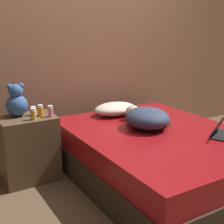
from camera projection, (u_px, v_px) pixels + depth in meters
ground_plane at (157, 178)px, 2.97m from camera, size 12.00×12.00×0.00m
wall_back at (95, 36)px, 3.64m from camera, size 8.00×0.06×2.60m
bed at (158, 156)px, 2.91m from camera, size 1.44×1.89×0.47m
nightstand at (29, 148)px, 2.90m from camera, size 0.50×0.39×0.61m
pillow at (115, 109)px, 3.38m from camera, size 0.47×0.34×0.13m
person_lying at (146, 118)px, 2.95m from camera, size 0.46×0.62×0.19m
laptop at (224, 131)px, 2.71m from camera, size 0.37×0.33×0.21m
teddy_bear at (17, 102)px, 2.82m from camera, size 0.20×0.20×0.30m
bottle_orange at (40, 111)px, 2.84m from camera, size 0.05×0.05×0.10m
bottle_white at (33, 111)px, 2.87m from camera, size 0.05×0.05×0.08m
bottle_pink at (50, 111)px, 2.82m from camera, size 0.05×0.05×0.10m
bottle_amber at (33, 114)px, 2.73m from camera, size 0.05×0.05×0.10m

